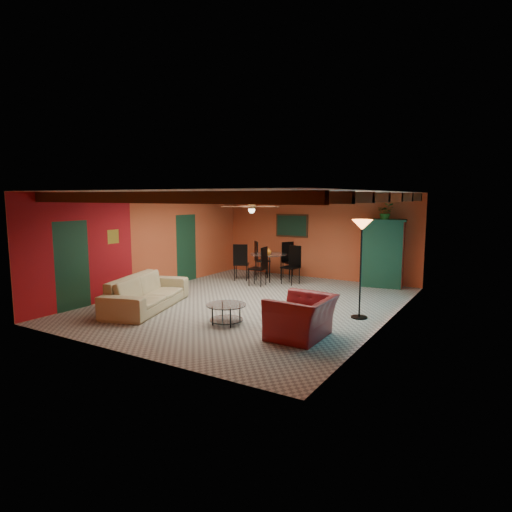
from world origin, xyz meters
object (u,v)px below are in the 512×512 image
Objects in this scene: coffee_table at (226,314)px; dining_table at (269,262)px; armchair at (302,317)px; potted_plant at (386,212)px; sofa at (147,292)px; vase at (269,241)px; floor_lamp at (361,269)px; armoire at (384,254)px.

coffee_table is 0.37× the size of dining_table.
armchair is 2.34× the size of potted_plant.
vase is (0.75, 4.44, 0.87)m from sofa.
armoire is at bearing 97.15° from floor_lamp.
sofa is at bearing -158.63° from floor_lamp.
sofa is 2.32m from coffee_table.
dining_table is 3.77m from potted_plant.
armoire is 3.44m from vase.
armoire reaches higher than armchair.
vase reaches higher than dining_table.
potted_plant is (4.06, 5.35, 1.77)m from sofa.
vase is at bearing -27.53° from sofa.
sofa is at bearing -135.95° from armoire.
dining_table is at bearing 144.52° from floor_lamp.
armoire is at bearing 179.31° from armchair.
potted_plant reaches higher than dining_table.
floor_lamp is (3.76, -2.68, 0.49)m from dining_table.
floor_lamp is (4.51, 1.76, 0.68)m from sofa.
sofa is 4.01m from armchair.
dining_table is at bearing 109.05° from coffee_table.
potted_plant is at bearing 97.15° from floor_lamp.
armchair is 5.46m from armoire.
coffee_table is at bearing -116.56° from armoire.
vase is at bearing -164.66° from potted_plant.
coffee_table is at bearing -90.14° from armchair.
dining_table is 3.45m from armoire.
potted_plant reaches higher than armchair.
floor_lamp is 4.15× the size of potted_plant.
potted_plant is (-0.45, 3.58, 1.09)m from floor_lamp.
dining_table reaches higher than coffee_table.
potted_plant is at bearing 15.34° from dining_table.
potted_plant is 2.80× the size of vase.
armoire is (3.31, 0.91, 0.37)m from dining_table.
armoire is 1.20m from potted_plant.
floor_lamp reaches higher than sofa.
potted_plant is (0.00, 0.00, 1.20)m from armoire.
potted_plant is (1.74, 5.43, 1.94)m from coffee_table.
armoire reaches higher than sofa.
floor_lamp reaches higher than armoire.
armoire is at bearing 72.20° from coffee_table.
armchair is at bearing -90.56° from potted_plant.
armoire is at bearing 0.00° from potted_plant.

